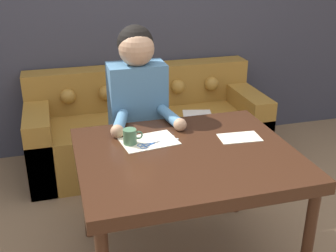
% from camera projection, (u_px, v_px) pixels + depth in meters
% --- Properties ---
extents(wall_back, '(8.00, 0.06, 2.60)m').
position_uv_depth(wall_back, '(131.00, 6.00, 3.67)').
color(wall_back, '#383842').
rests_on(wall_back, ground_plane).
extents(dining_table, '(1.18, 0.98, 0.76)m').
position_uv_depth(dining_table, '(186.00, 164.00, 2.31)').
color(dining_table, '#381E11').
rests_on(dining_table, ground_plane).
extents(couch, '(2.01, 0.81, 0.81)m').
position_uv_depth(couch, '(147.00, 129.00, 3.71)').
color(couch, olive).
rests_on(couch, ground_plane).
extents(person, '(0.46, 0.57, 1.33)m').
position_uv_depth(person, '(138.00, 120.00, 2.86)').
color(person, '#33281E').
rests_on(person, ground_plane).
extents(pattern_paper_main, '(0.34, 0.25, 0.00)m').
position_uv_depth(pattern_paper_main, '(149.00, 141.00, 2.40)').
color(pattern_paper_main, beige).
rests_on(pattern_paper_main, dining_table).
extents(pattern_paper_offcut, '(0.25, 0.16, 0.00)m').
position_uv_depth(pattern_paper_offcut, '(239.00, 138.00, 2.44)').
color(pattern_paper_offcut, beige).
rests_on(pattern_paper_offcut, dining_table).
extents(scissors, '(0.25, 0.13, 0.01)m').
position_uv_depth(scissors, '(151.00, 144.00, 2.36)').
color(scissors, silver).
rests_on(scissors, dining_table).
extents(mug, '(0.11, 0.08, 0.09)m').
position_uv_depth(mug, '(130.00, 137.00, 2.35)').
color(mug, '#47704C').
rests_on(mug, dining_table).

